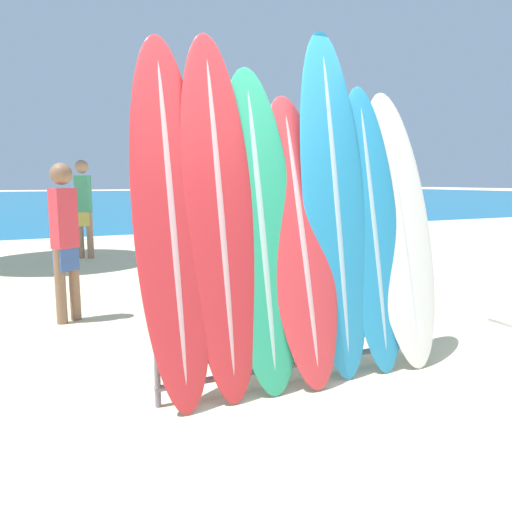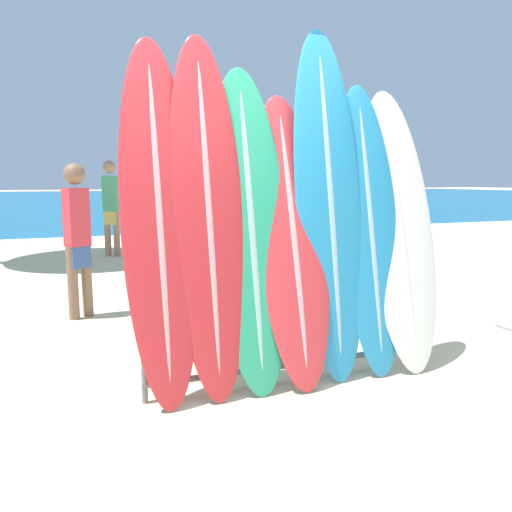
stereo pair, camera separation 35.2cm
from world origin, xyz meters
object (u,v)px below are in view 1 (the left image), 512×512
object	(u,v)px
person_far_right	(178,208)
surfboard_slot_5	(372,228)
surfboard_slot_3	(300,239)
surfboard_slot_6	(400,227)
surfboard_slot_1	(219,216)
person_mid_beach	(65,237)
surfboard_slot_0	(171,220)
person_near_water	(227,206)
person_far_left	(84,205)
surfboard_slot_4	(335,204)
surfboard_rack	(303,322)
surfboard_slot_2	(260,229)

from	to	relation	value
person_far_right	surfboard_slot_5	bearing A→B (deg)	115.08
surfboard_slot_3	surfboard_slot_6	xyz separation A→B (m)	(0.93, 0.02, 0.04)
surfboard_slot_1	person_mid_beach	distance (m)	2.43
surfboard_slot_6	person_far_right	world-z (taller)	surfboard_slot_6
surfboard_slot_0	surfboard_slot_1	distance (m)	0.32
person_near_water	person_far_left	distance (m)	2.65
surfboard_slot_1	surfboard_slot_4	bearing A→B (deg)	0.59
surfboard_rack	surfboard_slot_3	xyz separation A→B (m)	(-0.02, 0.03, 0.60)
surfboard_slot_2	surfboard_slot_3	size ratio (longest dim) A/B	1.08
surfboard_rack	surfboard_slot_3	size ratio (longest dim) A/B	1.06
surfboard_slot_6	person_far_left	xyz separation A→B (m)	(-1.64, 6.67, -0.09)
surfboard_slot_1	person_far_right	size ratio (longest dim) A/B	1.56
surfboard_slot_3	surfboard_slot_2	bearing A→B (deg)	177.09
person_near_water	person_mid_beach	size ratio (longest dim) A/B	1.11
surfboard_slot_1	surfboard_slot_5	distance (m)	1.25
surfboard_rack	surfboard_slot_0	distance (m)	1.21
person_near_water	person_far_right	xyz separation A→B (m)	(-0.40, 1.78, -0.13)
person_mid_beach	person_far_right	xyz separation A→B (m)	(2.67, 5.03, -0.03)
surfboard_slot_0	person_mid_beach	bearing A→B (deg)	101.70
surfboard_slot_6	person_near_water	world-z (taller)	surfboard_slot_6
surfboard_slot_1	person_far_left	world-z (taller)	surfboard_slot_1
surfboard_slot_0	person_far_left	bearing A→B (deg)	88.15
surfboard_slot_4	person_mid_beach	distance (m)	2.86
surfboard_slot_0	surfboard_slot_4	world-z (taller)	surfboard_slot_4
surfboard_slot_1	person_near_water	size ratio (longest dim) A/B	1.35
surfboard_slot_5	person_mid_beach	bearing A→B (deg)	131.71
surfboard_rack	surfboard_slot_4	size ratio (longest dim) A/B	0.86
surfboard_slot_3	person_near_water	xyz separation A→B (m)	(1.68, 5.54, -0.05)
surfboard_slot_6	person_mid_beach	bearing A→B (deg)	135.60
surfboard_slot_2	surfboard_slot_5	bearing A→B (deg)	-0.45
person_near_water	surfboard_rack	bearing A→B (deg)	88.90
surfboard_rack	surfboard_slot_6	size ratio (longest dim) A/B	1.02
person_near_water	surfboard_slot_3	bearing A→B (deg)	88.65
person_far_right	person_near_water	bearing A→B (deg)	132.73
surfboard_slot_3	surfboard_slot_4	xyz separation A→B (m)	(0.31, 0.03, 0.24)
surfboard_slot_1	surfboard_slot_2	xyz separation A→B (m)	(0.30, -0.00, -0.10)
surfboard_slot_3	person_mid_beach	bearing A→B (deg)	121.30
surfboard_slot_3	surfboard_slot_5	size ratio (longest dim) A/B	0.95
surfboard_slot_0	surfboard_slot_4	xyz separation A→B (m)	(1.23, -0.00, 0.08)
surfboard_rack	surfboard_slot_6	xyz separation A→B (m)	(0.91, 0.06, 0.65)
surfboard_slot_6	person_far_right	size ratio (longest dim) A/B	1.38
surfboard_slot_2	person_far_left	xyz separation A→B (m)	(-0.41, 6.68, -0.13)
surfboard_slot_3	person_far_right	bearing A→B (deg)	80.15
surfboard_slot_2	surfboard_slot_6	size ratio (longest dim) A/B	1.04
surfboard_rack	surfboard_slot_4	world-z (taller)	surfboard_slot_4
surfboard_slot_2	surfboard_slot_4	bearing A→B (deg)	1.32
surfboard_slot_1	surfboard_slot_2	bearing A→B (deg)	-0.91
surfboard_slot_0	person_far_left	size ratio (longest dim) A/B	1.32
surfboard_slot_5	person_mid_beach	xyz separation A→B (m)	(-2.04, 2.29, -0.20)
person_near_water	surfboard_slot_4	bearing A→B (deg)	91.52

